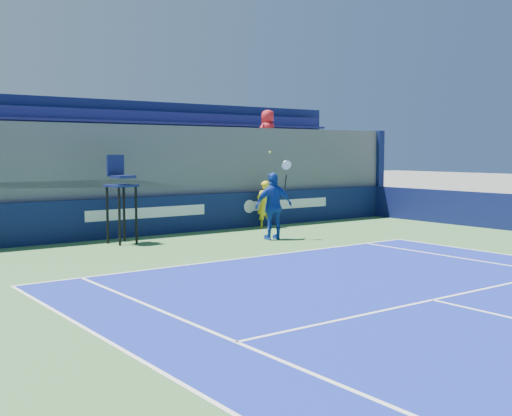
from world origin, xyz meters
TOP-DOWN VIEW (x-y plane):
  - ball_person at (4.12, 16.58)m, footprint 0.62×0.44m
  - back_hoarding at (0.00, 17.10)m, footprint 20.40×0.21m
  - umpire_chair at (-1.35, 15.97)m, footprint 0.82×0.82m
  - tennis_player at (2.58, 14.11)m, footprint 1.23×0.74m
  - stadium_seating at (0.00, 19.15)m, footprint 21.00×4.05m

SIDE VIEW (x-z plane):
  - back_hoarding at x=0.00m, z-range 0.00..1.20m
  - ball_person at x=4.12m, z-range 0.01..1.59m
  - tennis_player at x=2.58m, z-range -0.29..2.28m
  - umpire_chair at x=-1.35m, z-range 0.29..2.77m
  - stadium_seating at x=0.00m, z-range -0.37..4.03m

